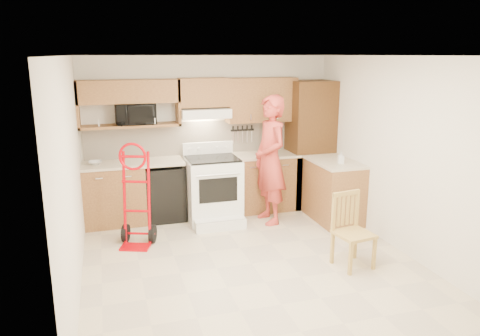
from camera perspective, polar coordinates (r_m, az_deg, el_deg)
name	(u,v)px	position (r m, az deg, el deg)	size (l,w,h in m)	color
floor	(252,264)	(5.83, 1.43, -11.80)	(4.00, 4.50, 0.02)	beige
ceiling	(253,55)	(5.26, 1.60, 13.80)	(4.00, 4.50, 0.02)	white
wall_back	(209,134)	(7.55, -3.83, 4.18)	(4.00, 0.02, 2.50)	silver
wall_front	(350,236)	(3.43, 13.42, -8.18)	(4.00, 0.02, 2.50)	silver
wall_left	(70,178)	(5.17, -20.19, -1.18)	(0.02, 4.50, 2.50)	silver
wall_right	(400,155)	(6.32, 19.13, 1.53)	(0.02, 4.50, 2.50)	silver
backsplash	(210,138)	(7.53, -3.78, 3.77)	(3.92, 0.03, 0.55)	beige
lower_cab_left	(115,195)	(7.25, -15.22, -3.20)	(0.90, 0.60, 0.90)	olive
dishwasher	(164,192)	(7.30, -9.32, -2.96)	(0.60, 0.60, 0.85)	black
lower_cab_right	(263,183)	(7.66, 2.86, -1.80)	(1.14, 0.60, 0.90)	olive
countertop_left	(133,163)	(7.14, -13.05, 0.58)	(1.50, 0.63, 0.04)	beige
countertop_right	(263,155)	(7.54, 2.90, 1.63)	(1.14, 0.63, 0.04)	beige
cab_return_right	(333,192)	(7.29, 11.43, -2.87)	(0.60, 1.00, 0.90)	olive
countertop_return	(335,162)	(7.17, 11.61, 0.73)	(0.63, 1.00, 0.04)	beige
pantry_tall	(310,144)	(7.82, 8.59, 2.91)	(0.70, 0.60, 2.10)	#4E2E12
upper_cab_left	(128,91)	(7.11, -13.60, 9.16)	(1.50, 0.33, 0.34)	olive
upper_shelf_mw	(130,126)	(7.17, -13.37, 5.10)	(1.50, 0.33, 0.04)	olive
upper_cab_center	(203,92)	(7.27, -4.54, 9.28)	(0.76, 0.33, 0.44)	olive
upper_cab_right	(261,100)	(7.53, 2.64, 8.40)	(1.14, 0.33, 0.70)	olive
range_hood	(205,113)	(7.23, -4.38, 6.79)	(0.76, 0.46, 0.14)	white
knife_strip	(242,134)	(7.63, 0.30, 4.25)	(0.40, 0.05, 0.29)	black
microwave	(135,114)	(7.15, -12.79, 6.56)	(0.57, 0.39, 0.32)	black
range	(214,184)	(7.05, -3.24, -2.04)	(0.80, 1.05, 1.18)	white
person	(270,160)	(6.95, 3.74, 0.99)	(0.71, 0.46, 1.94)	#B8382F
hand_truck	(135,200)	(6.28, -12.83, -3.91)	(0.50, 0.46, 1.27)	#C8010B
dining_chair	(354,231)	(5.75, 13.90, -7.60)	(0.41, 0.44, 0.90)	#B69244
soap_bottle	(341,157)	(6.99, 12.36, 1.28)	(0.08, 0.08, 0.18)	white
bowl	(95,163)	(7.12, -17.41, 0.63)	(0.20, 0.20, 0.05)	white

